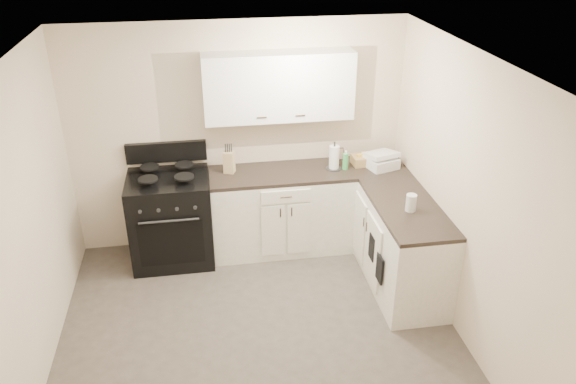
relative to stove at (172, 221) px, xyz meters
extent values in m
plane|color=#473F38|center=(0.78, -1.48, -0.46)|extent=(3.60, 3.60, 0.00)
plane|color=white|center=(0.78, -1.48, 2.04)|extent=(3.60, 3.60, 0.00)
plane|color=beige|center=(0.78, 0.32, 0.79)|extent=(3.60, 0.00, 3.60)
plane|color=beige|center=(2.58, -1.48, 0.79)|extent=(0.00, 3.60, 3.60)
plane|color=beige|center=(-1.02, -1.48, 0.79)|extent=(0.00, 3.60, 3.60)
cube|color=white|center=(1.20, 0.02, -0.01)|extent=(1.55, 0.60, 0.90)
cube|color=white|center=(2.28, -0.63, -0.01)|extent=(0.60, 1.90, 0.90)
cube|color=black|center=(1.20, 0.02, 0.46)|extent=(1.55, 0.60, 0.04)
cube|color=black|center=(2.28, -0.63, 0.46)|extent=(0.60, 1.90, 0.04)
cube|color=white|center=(1.20, 0.18, 1.38)|extent=(1.55, 0.30, 0.70)
cube|color=black|center=(0.00, 0.00, 0.00)|extent=(0.85, 0.73, 1.03)
cube|color=tan|center=(0.66, 0.11, 0.60)|extent=(0.14, 0.13, 0.24)
cylinder|color=white|center=(1.78, 0.02, 0.61)|extent=(0.12, 0.12, 0.26)
cylinder|color=green|center=(1.90, -0.01, 0.57)|extent=(0.08, 0.08, 0.18)
cube|color=black|center=(1.90, 0.26, 0.54)|extent=(0.11, 0.05, 0.13)
cube|color=tan|center=(2.16, 0.08, 0.53)|extent=(0.31, 0.22, 0.10)
cube|color=white|center=(2.30, -0.02, 0.54)|extent=(0.38, 0.37, 0.11)
cylinder|color=silver|center=(2.27, -1.02, 0.56)|extent=(0.13, 0.13, 0.16)
cube|color=black|center=(1.96, -1.19, -0.02)|extent=(0.02, 0.16, 0.28)
cube|color=black|center=(1.96, -0.93, 0.05)|extent=(0.02, 0.15, 0.26)
camera|label=1|loc=(0.40, -5.38, 3.04)|focal=35.00mm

